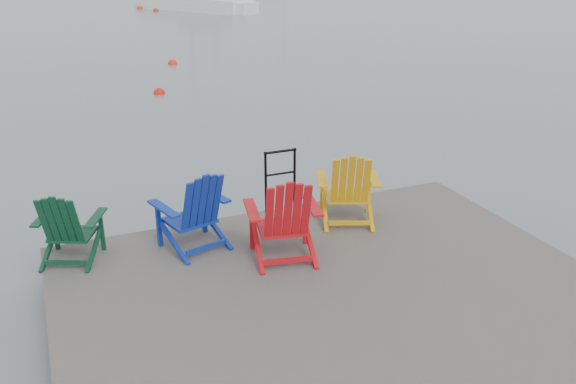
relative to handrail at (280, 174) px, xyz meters
name	(u,v)px	position (x,y,z in m)	size (l,w,h in m)	color
ground	(342,336)	(-0.25, -2.45, -1.04)	(400.00, 400.00, 0.00)	slate
dock	(343,309)	(-0.25, -2.45, -0.69)	(6.00, 5.00, 1.40)	#2F2C2A
handrail	(280,174)	(0.00, 0.00, 0.00)	(0.48, 0.04, 0.90)	black
chair_green	(67,226)	(-2.90, -0.46, -0.07)	(0.91, 0.87, 0.93)	#0A371F
chair_blue	(195,210)	(-1.42, -0.71, -0.02)	(0.97, 0.92, 1.04)	navy
chair_red	(284,218)	(-0.51, -1.40, 0.01)	(0.98, 0.93, 1.09)	red
chair_yellow	(349,187)	(0.68, -0.77, -0.01)	(1.01, 0.97, 1.05)	#DD9B0C
sailboat_near	(195,5)	(7.30, 32.99, -0.69)	(6.29, 8.15, 11.47)	white
buoy_a	(159,94)	(0.28, 10.14, -1.04)	(0.34, 0.34, 0.34)	red
buoy_b	(173,64)	(1.69, 14.62, -1.04)	(0.35, 0.35, 0.35)	red
buoy_c	(140,9)	(4.15, 35.34, -1.04)	(0.39, 0.39, 0.39)	red
buoy_d	(156,11)	(4.83, 33.37, -1.04)	(0.38, 0.38, 0.38)	red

